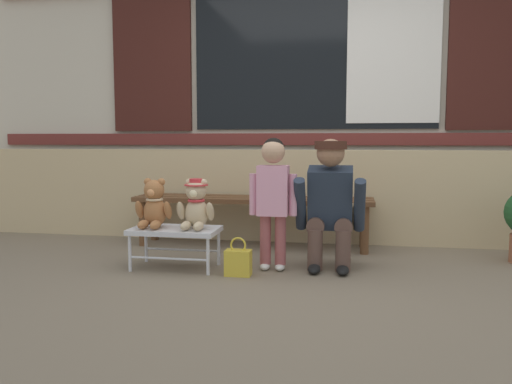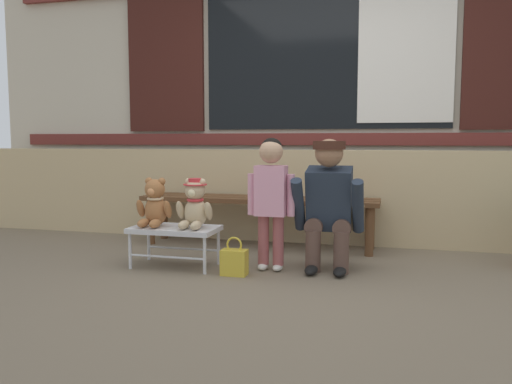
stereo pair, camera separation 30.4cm
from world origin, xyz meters
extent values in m
plane|color=#756651|center=(0.00, 0.00, 0.00)|extent=(60.00, 60.00, 0.00)
cube|color=tan|center=(0.00, 1.43, 0.42)|extent=(7.23, 0.25, 0.85)
cube|color=beige|center=(0.00, 1.95, 1.80)|extent=(7.38, 0.20, 3.61)
cube|color=maroon|center=(0.00, 1.83, 0.95)|extent=(6.79, 0.04, 0.12)
cube|color=black|center=(0.00, 1.84, 1.75)|extent=(2.40, 0.03, 1.40)
cube|color=silver|center=(0.76, 1.82, 1.75)|extent=(0.88, 0.02, 1.29)
cube|color=#3D1914|center=(-1.68, 1.83, 1.75)|extent=(0.84, 0.05, 1.43)
cube|color=#3D1914|center=(1.68, 1.83, 1.75)|extent=(0.84, 0.05, 1.43)
cube|color=brown|center=(-0.47, 0.92, 0.42)|extent=(2.10, 0.11, 0.04)
cube|color=brown|center=(-0.47, 1.06, 0.42)|extent=(2.10, 0.11, 0.04)
cube|color=brown|center=(-0.47, 1.20, 0.42)|extent=(2.10, 0.11, 0.04)
cylinder|color=brown|center=(-1.44, 0.92, 0.20)|extent=(0.07, 0.07, 0.40)
cylinder|color=brown|center=(-1.44, 1.20, 0.20)|extent=(0.07, 0.07, 0.40)
cylinder|color=brown|center=(0.50, 0.92, 0.20)|extent=(0.07, 0.07, 0.40)
cylinder|color=brown|center=(0.50, 1.20, 0.20)|extent=(0.07, 0.07, 0.40)
cube|color=silver|center=(-0.89, 0.20, 0.28)|extent=(0.64, 0.36, 0.04)
cylinder|color=silver|center=(-1.18, 0.05, 0.13)|extent=(0.02, 0.02, 0.26)
cylinder|color=silver|center=(-1.18, 0.35, 0.13)|extent=(0.02, 0.02, 0.26)
cylinder|color=silver|center=(-0.60, 0.05, 0.13)|extent=(0.02, 0.02, 0.26)
cylinder|color=silver|center=(-0.60, 0.35, 0.13)|extent=(0.02, 0.02, 0.26)
cylinder|color=silver|center=(-0.89, 0.05, 0.10)|extent=(0.58, 0.02, 0.02)
cylinder|color=silver|center=(-0.89, 0.35, 0.10)|extent=(0.58, 0.02, 0.02)
ellipsoid|color=#A86B3D|center=(-1.05, 0.22, 0.41)|extent=(0.17, 0.14, 0.22)
sphere|color=#A86B3D|center=(-1.05, 0.21, 0.58)|extent=(0.15, 0.15, 0.15)
sphere|color=#E1955B|center=(-1.05, 0.15, 0.56)|extent=(0.06, 0.06, 0.06)
sphere|color=#A86B3D|center=(-1.10, 0.22, 0.63)|extent=(0.06, 0.06, 0.06)
ellipsoid|color=#A86B3D|center=(-1.16, 0.19, 0.43)|extent=(0.06, 0.11, 0.16)
ellipsoid|color=#A86B3D|center=(-1.09, 0.10, 0.33)|extent=(0.06, 0.15, 0.06)
sphere|color=#A86B3D|center=(-0.99, 0.22, 0.63)|extent=(0.06, 0.06, 0.06)
ellipsoid|color=#A86B3D|center=(-0.94, 0.19, 0.43)|extent=(0.06, 0.11, 0.16)
ellipsoid|color=#A86B3D|center=(-1.00, 0.10, 0.33)|extent=(0.06, 0.15, 0.06)
torus|color=beige|center=(-1.05, 0.21, 0.51)|extent=(0.13, 0.13, 0.02)
ellipsoid|color=#CCB289|center=(-0.73, 0.22, 0.41)|extent=(0.17, 0.14, 0.22)
sphere|color=#CCB289|center=(-0.73, 0.21, 0.58)|extent=(0.15, 0.15, 0.15)
sphere|color=#FFEEBB|center=(-0.73, 0.15, 0.56)|extent=(0.06, 0.06, 0.06)
sphere|color=#CCB289|center=(-0.78, 0.22, 0.63)|extent=(0.06, 0.06, 0.06)
ellipsoid|color=#CCB289|center=(-0.84, 0.19, 0.43)|extent=(0.06, 0.11, 0.16)
ellipsoid|color=#CCB289|center=(-0.77, 0.10, 0.33)|extent=(0.06, 0.15, 0.06)
sphere|color=#CCB289|center=(-0.67, 0.22, 0.63)|extent=(0.06, 0.06, 0.06)
ellipsoid|color=#CCB289|center=(-0.62, 0.19, 0.43)|extent=(0.06, 0.11, 0.16)
ellipsoid|color=#CCB289|center=(-0.68, 0.10, 0.33)|extent=(0.06, 0.15, 0.06)
torus|color=red|center=(-0.73, 0.21, 0.51)|extent=(0.13, 0.13, 0.02)
cylinder|color=red|center=(-0.73, 0.21, 0.62)|extent=(0.17, 0.17, 0.01)
cylinder|color=red|center=(-0.73, 0.21, 0.64)|extent=(0.10, 0.10, 0.04)
cylinder|color=#994C4C|center=(-0.23, 0.28, 0.22)|extent=(0.08, 0.08, 0.36)
ellipsoid|color=silver|center=(-0.23, 0.26, 0.03)|extent=(0.07, 0.12, 0.05)
cylinder|color=#994C4C|center=(-0.12, 0.28, 0.22)|extent=(0.08, 0.08, 0.36)
ellipsoid|color=silver|center=(-0.12, 0.26, 0.03)|extent=(0.07, 0.12, 0.05)
cube|color=pink|center=(-0.17, 0.28, 0.58)|extent=(0.22, 0.15, 0.36)
cylinder|color=pink|center=(-0.32, 0.28, 0.55)|extent=(0.06, 0.06, 0.30)
cylinder|color=pink|center=(-0.03, 0.28, 0.55)|extent=(0.06, 0.06, 0.30)
sphere|color=tan|center=(-0.17, 0.28, 0.86)|extent=(0.17, 0.17, 0.17)
sphere|color=black|center=(-0.17, 0.29, 0.88)|extent=(0.16, 0.16, 0.16)
cylinder|color=brown|center=(0.13, 0.31, 0.15)|extent=(0.11, 0.11, 0.30)
cylinder|color=brown|center=(0.13, 0.45, 0.32)|extent=(0.13, 0.32, 0.13)
ellipsoid|color=black|center=(0.13, 0.23, 0.03)|extent=(0.09, 0.20, 0.06)
cylinder|color=brown|center=(0.33, 0.31, 0.15)|extent=(0.11, 0.11, 0.30)
cylinder|color=brown|center=(0.33, 0.45, 0.32)|extent=(0.13, 0.32, 0.13)
ellipsoid|color=black|center=(0.33, 0.23, 0.03)|extent=(0.09, 0.20, 0.06)
cube|color=#232D3D|center=(0.23, 0.42, 0.52)|extent=(0.32, 0.30, 0.47)
cylinder|color=#232D3D|center=(0.02, 0.32, 0.48)|extent=(0.08, 0.28, 0.40)
cylinder|color=#232D3D|center=(0.44, 0.32, 0.48)|extent=(0.08, 0.28, 0.40)
sphere|color=#9E7051|center=(0.23, 0.35, 0.85)|extent=(0.20, 0.20, 0.20)
cylinder|color=#422319|center=(0.23, 0.35, 0.91)|extent=(0.23, 0.23, 0.06)
cube|color=brown|center=(0.42, 0.51, 0.38)|extent=(0.10, 0.22, 0.16)
cube|color=gold|center=(-0.39, 0.07, 0.09)|extent=(0.18, 0.11, 0.18)
torus|color=gold|center=(-0.39, 0.07, 0.22)|extent=(0.11, 0.01, 0.11)
camera|label=1|loc=(0.36, -3.36, 0.94)|focal=36.07mm
camera|label=2|loc=(0.66, -3.29, 0.94)|focal=36.07mm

